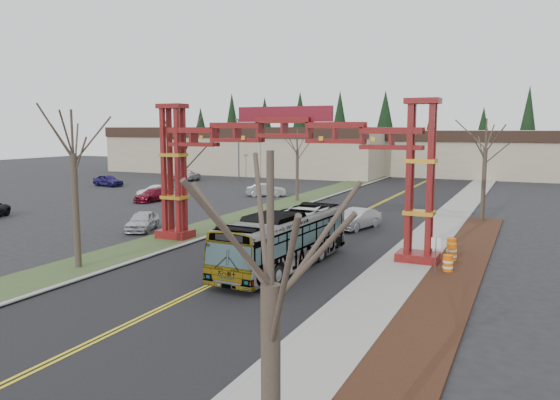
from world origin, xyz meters
The scene contains 33 objects.
ground centered at (0.00, 0.00, 0.00)m, with size 200.00×200.00×0.00m, color black.
road centered at (0.00, 25.00, 0.01)m, with size 12.00×110.00×0.02m, color black.
lane_line_left centered at (-0.12, 25.00, 0.03)m, with size 0.12×100.00×0.01m, color yellow.
lane_line_right centered at (0.12, 25.00, 0.03)m, with size 0.12×100.00×0.01m, color yellow.
curb_right centered at (6.15, 25.00, 0.07)m, with size 0.30×110.00×0.15m, color #999A95.
sidewalk_right centered at (7.60, 25.00, 0.08)m, with size 2.60×110.00×0.14m, color gray.
landscape_strip centered at (10.20, 10.00, 0.06)m, with size 2.60×50.00×0.12m, color black.
grass_median centered at (-8.00, 25.00, 0.04)m, with size 4.00×110.00×0.08m, color #364723.
curb_left centered at (-6.15, 25.00, 0.07)m, with size 0.30×110.00×0.15m, color #999A95.
gateway_arch centered at (0.00, 18.00, 5.98)m, with size 18.20×1.60×8.90m.
retail_building_west centered at (-30.00, 71.96, 3.76)m, with size 46.00×22.30×7.50m.
retail_building_east centered at (10.00, 79.95, 3.51)m, with size 38.00×20.30×7.00m.
conifer_treeline centered at (0.25, 92.00, 6.49)m, with size 116.10×5.60×13.00m.
transit_bus centered at (1.80, 14.00, 1.51)m, with size 2.54×10.85×3.02m, color #929498.
silver_sedan centered at (1.98, 26.52, 0.75)m, with size 1.58×4.53×1.49m, color #A5A8AD.
parked_car_near_a centered at (-11.88, 19.40, 0.70)m, with size 1.66×4.13×1.41m, color silver.
parked_car_near_b centered at (-22.85, 35.13, 0.65)m, with size 1.38×3.96×1.31m, color silver.
parked_car_mid_a centered at (-21.20, 32.59, 0.66)m, with size 1.84×4.52×1.31m, color maroon.
parked_car_mid_b centered at (-35.57, 41.90, 0.75)m, with size 1.78×4.41×1.50m, color navy.
parked_car_far_a centered at (-12.66, 41.03, 0.70)m, with size 1.48×4.23×1.39m, color #AFB1B7.
parked_car_far_b centered at (-31.52, 52.54, 0.73)m, with size 2.43×5.26×1.46m, color #B9B9B9.
bare_tree_median_near centered at (-8.00, 9.40, 6.00)m, with size 3.40×3.40×8.28m.
bare_tree_median_mid centered at (-8.00, 19.15, 5.68)m, with size 3.37×3.37×7.94m.
bare_tree_median_far centered at (-8.00, 38.68, 5.17)m, with size 3.09×3.09×7.24m.
bare_tree_right_near centered at (10.00, -4.45, 4.98)m, with size 3.03×3.03×7.01m.
bare_tree_right_far centered at (10.00, 33.83, 5.77)m, with size 3.44×3.44×8.08m.
light_pole_near centered at (-15.35, 29.19, 5.13)m, with size 0.77×0.38×8.86m.
light_pole_mid centered at (-27.57, 46.14, 5.16)m, with size 0.77×0.39×8.92m.
light_pole_far centered at (-24.08, 55.41, 5.00)m, with size 0.75×0.37×8.65m.
street_sign centered at (9.32, 15.55, 1.43)m, with size 0.45×0.11×2.00m.
barrel_south centered at (9.79, 16.55, 0.48)m, with size 0.52×0.52×0.96m.
barrel_mid centered at (9.63, 19.03, 0.52)m, with size 0.56×0.56×1.04m.
barrel_north centered at (9.41, 20.72, 0.51)m, with size 0.55×0.55×1.01m.
Camera 1 is at (13.45, -11.52, 7.32)m, focal length 35.00 mm.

